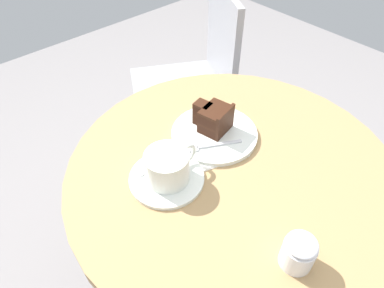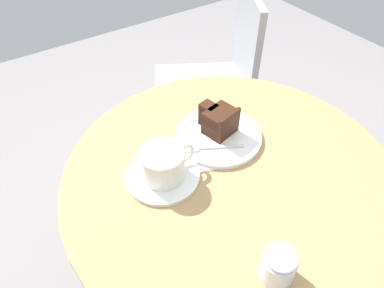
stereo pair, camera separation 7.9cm
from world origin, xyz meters
TOP-DOWN VIEW (x-y plane):
  - cafe_table at (0.00, 0.00)m, footprint 0.77×0.77m
  - saucer at (-0.14, 0.07)m, footprint 0.17×0.17m
  - coffee_cup at (-0.14, 0.07)m, footprint 0.13×0.10m
  - teaspoon at (-0.12, 0.11)m, footprint 0.11×0.02m
  - cake_plate at (0.04, 0.10)m, footprint 0.22×0.22m
  - cake_slice at (0.05, 0.11)m, footprint 0.09×0.10m
  - fork at (-0.01, 0.08)m, footprint 0.13×0.09m
  - napkin at (0.00, 0.08)m, footprint 0.18×0.18m
  - cafe_chair at (0.40, 0.55)m, footprint 0.52×0.52m
  - sugar_pot at (-0.09, -0.24)m, footprint 0.06×0.06m

SIDE VIEW (x-z plane):
  - cafe_chair at x=0.40m, z-range 0.09..0.97m
  - cafe_table at x=0.00m, z-range 0.24..0.97m
  - napkin at x=0.00m, z-range 0.72..0.73m
  - saucer at x=-0.14m, z-range 0.72..0.73m
  - cake_plate at x=0.04m, z-range 0.72..0.74m
  - teaspoon at x=-0.12m, z-range 0.73..0.74m
  - fork at x=-0.01m, z-range 0.74..0.74m
  - sugar_pot at x=-0.09m, z-range 0.72..0.79m
  - cake_slice at x=0.05m, z-range 0.73..0.80m
  - coffee_cup at x=-0.14m, z-range 0.73..0.80m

